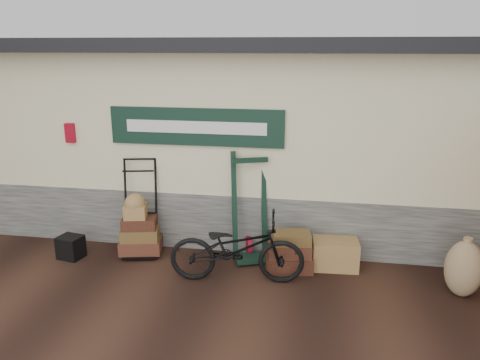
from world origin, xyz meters
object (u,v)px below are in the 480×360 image
suitcase_stack (289,251)px  wicker_hamper (335,254)px  green_barrow (250,207)px  porter_trolley (140,206)px  black_trunk (71,247)px  bicycle (237,245)px

suitcase_stack → wicker_hamper: size_ratio=1.01×
green_barrow → suitcase_stack: bearing=-47.8°
wicker_hamper → porter_trolley: bearing=179.0°
black_trunk → porter_trolley: bearing=22.3°
suitcase_stack → black_trunk: bearing=-177.1°
wicker_hamper → bicycle: size_ratio=0.35×
porter_trolley → suitcase_stack: (2.29, -0.23, -0.45)m
porter_trolley → black_trunk: size_ratio=4.34×
suitcase_stack → wicker_hamper: bearing=15.9°
green_barrow → porter_trolley: bearing=162.7°
bicycle → porter_trolley: bearing=61.1°
wicker_hamper → black_trunk: (-3.92, -0.35, -0.04)m
green_barrow → suitcase_stack: green_barrow is taller
porter_trolley → bicycle: (1.62, -0.68, -0.21)m
green_barrow → wicker_hamper: size_ratio=2.51×
green_barrow → bicycle: bearing=-114.8°
suitcase_stack → wicker_hamper: (0.65, 0.18, -0.08)m
green_barrow → black_trunk: 2.78m
porter_trolley → wicker_hamper: (2.94, -0.05, -0.53)m
porter_trolley → black_trunk: 1.21m
suitcase_stack → black_trunk: size_ratio=1.91×
porter_trolley → green_barrow: 1.68m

